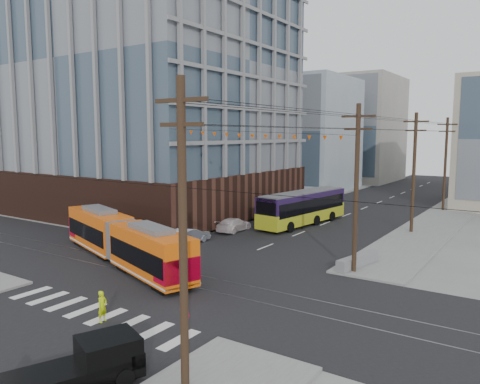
# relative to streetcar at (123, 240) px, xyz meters

# --- Properties ---
(ground) EXTENTS (160.00, 160.00, 0.00)m
(ground) POSITION_rel_streetcar_xyz_m (6.01, -4.36, -1.63)
(ground) COLOR slate
(office_building) EXTENTS (30.00, 25.00, 28.60)m
(office_building) POSITION_rel_streetcar_xyz_m (-15.99, 18.64, 12.67)
(office_building) COLOR #381E16
(office_building) RESTS_ON ground
(bg_bldg_nw_near) EXTENTS (18.00, 16.00, 18.00)m
(bg_bldg_nw_near) POSITION_rel_streetcar_xyz_m (-10.99, 47.64, 7.37)
(bg_bldg_nw_near) COLOR #8C99A5
(bg_bldg_nw_near) RESTS_ON ground
(bg_bldg_nw_far) EXTENTS (16.00, 18.00, 20.00)m
(bg_bldg_nw_far) POSITION_rel_streetcar_xyz_m (-7.99, 67.64, 8.37)
(bg_bldg_nw_far) COLOR gray
(bg_bldg_nw_far) RESTS_ON ground
(utility_pole_near) EXTENTS (0.30, 0.30, 11.00)m
(utility_pole_near) POSITION_rel_streetcar_xyz_m (14.51, -10.36, 3.87)
(utility_pole_near) COLOR black
(utility_pole_near) RESTS_ON ground
(utility_pole_far) EXTENTS (0.30, 0.30, 11.00)m
(utility_pole_far) POSITION_rel_streetcar_xyz_m (14.51, 51.64, 3.87)
(utility_pole_far) COLOR black
(utility_pole_far) RESTS_ON ground
(streetcar) EXTENTS (16.74, 7.87, 3.26)m
(streetcar) POSITION_rel_streetcar_xyz_m (0.00, 0.00, 0.00)
(streetcar) COLOR #EE5C0C
(streetcar) RESTS_ON ground
(city_bus) EXTENTS (4.16, 12.40, 3.45)m
(city_bus) POSITION_rel_streetcar_xyz_m (4.30, 19.92, 0.09)
(city_bus) COLOR #201038
(city_bus) RESTS_ON ground
(pickup_truck) EXTENTS (3.53, 5.27, 1.68)m
(pickup_truck) POSITION_rel_streetcar_xyz_m (11.15, -12.64, -0.79)
(pickup_truck) COLOR black
(pickup_truck) RESTS_ON ground
(parked_car_silver) EXTENTS (1.65, 4.15, 1.34)m
(parked_car_silver) POSITION_rel_streetcar_xyz_m (0.10, 7.08, -0.96)
(parked_car_silver) COLOR #A2A7B8
(parked_car_silver) RESTS_ON ground
(parked_car_white) EXTENTS (1.94, 4.41, 1.26)m
(parked_car_white) POSITION_rel_streetcar_xyz_m (0.38, 13.34, -1.00)
(parked_car_white) COLOR silver
(parked_car_white) RESTS_ON ground
(parked_car_grey) EXTENTS (3.29, 5.42, 1.40)m
(parked_car_grey) POSITION_rel_streetcar_xyz_m (0.64, 20.74, -0.93)
(parked_car_grey) COLOR #474956
(parked_car_grey) RESTS_ON ground
(pedestrian) EXTENTS (0.45, 0.61, 1.54)m
(pedestrian) POSITION_rel_streetcar_xyz_m (7.14, -7.85, -0.86)
(pedestrian) COLOR #C4E60B
(pedestrian) RESTS_ON ground
(stop_sign) EXTENTS (1.05, 1.05, 2.60)m
(stop_sign) POSITION_rel_streetcar_xyz_m (13.67, -9.37, -0.33)
(stop_sign) COLOR #B1092D
(stop_sign) RESTS_ON ground
(jersey_barrier) EXTENTS (1.84, 4.54, 0.89)m
(jersey_barrier) POSITION_rel_streetcar_xyz_m (14.31, 7.96, -1.19)
(jersey_barrier) COLOR #575761
(jersey_barrier) RESTS_ON ground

